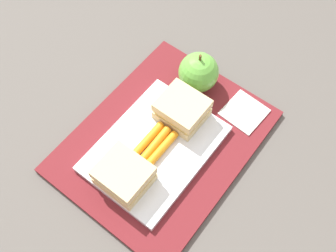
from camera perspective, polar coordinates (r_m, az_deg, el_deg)
name	(u,v)px	position (r m, az deg, el deg)	size (l,w,h in m)	color
ground_plane	(164,142)	(0.72, -0.61, -2.32)	(2.40, 2.40, 0.00)	#56514C
lunchbag_mat	(164,141)	(0.71, -0.61, -2.14)	(0.36, 0.28, 0.01)	maroon
food_tray	(155,148)	(0.70, -1.89, -3.18)	(0.23, 0.17, 0.01)	white
sandwich_half_left	(124,175)	(0.65, -6.29, -6.99)	(0.07, 0.08, 0.04)	#DBC189
sandwich_half_right	(182,109)	(0.70, 2.02, 2.37)	(0.07, 0.08, 0.04)	#DBC189
carrot_sticks_bundle	(155,144)	(0.68, -1.86, -2.60)	(0.08, 0.04, 0.02)	orange
apple	(199,72)	(0.74, 4.37, 7.63)	(0.07, 0.07, 0.09)	#66B742
paper_napkin	(244,112)	(0.75, 10.81, 1.97)	(0.07, 0.07, 0.00)	white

